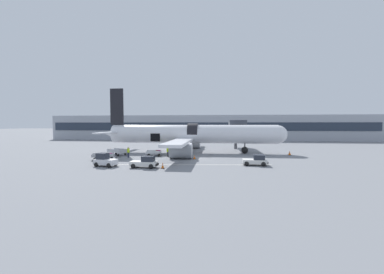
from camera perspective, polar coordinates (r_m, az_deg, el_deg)
name	(u,v)px	position (r m, az deg, el deg)	size (l,w,h in m)	color
ground_plane	(193,159)	(35.44, 0.34, -5.24)	(500.00, 500.00, 0.00)	slate
apron_marking_line	(186,165)	(30.10, -1.41, -6.72)	(21.64, 2.25, 0.01)	silver
terminal_strip	(207,128)	(79.36, 3.68, 2.28)	(105.30, 9.17, 8.10)	#9EA3AD
jet_bridge_stub	(236,128)	(48.87, 10.64, 2.21)	(3.13, 12.09, 5.92)	#4C4C51
airplane	(190,135)	(42.39, -0.46, 0.47)	(33.12, 29.61, 11.75)	silver
baggage_tug_lead	(256,161)	(30.67, 15.21, -5.54)	(3.14, 2.13, 1.33)	silver
baggage_tug_mid	(105,161)	(30.67, -20.34, -5.44)	(2.98, 2.15, 1.63)	silver
baggage_tug_rear	(145,163)	(28.47, -11.34, -6.12)	(3.29, 1.77, 1.38)	silver
baggage_cart_loading	(155,153)	(38.74, -9.03, -3.87)	(3.42, 2.48, 0.94)	#B7BABF
baggage_cart_queued	(118,152)	(40.70, -17.59, -3.55)	(4.09, 2.76, 1.08)	#B7BABF
baggage_cart_empty	(104,156)	(36.61, -20.53, -4.41)	(4.08, 2.75, 1.02)	#999BA0
ground_crew_loader_a	(128,152)	(37.76, -15.18, -3.52)	(0.49, 0.56, 1.64)	#1E2338
ground_crew_loader_b	(168,151)	(37.70, -5.89, -3.46)	(0.46, 0.56, 1.60)	#2D2D33
ground_crew_driver	(173,150)	(38.18, -4.67, -3.21)	(0.62, 0.42, 1.81)	black
safety_cone_nose	(290,153)	(42.53, 22.58, -3.63)	(0.61, 0.61, 0.72)	black
safety_cone_engine_left	(163,165)	(27.78, -7.12, -6.84)	(0.44, 0.44, 0.74)	black
safety_cone_wingtip	(194,157)	(34.85, 0.60, -4.91)	(0.50, 0.50, 0.61)	black
safety_cone_tail	(110,150)	(46.07, -19.21, -3.06)	(0.56, 0.56, 0.72)	black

